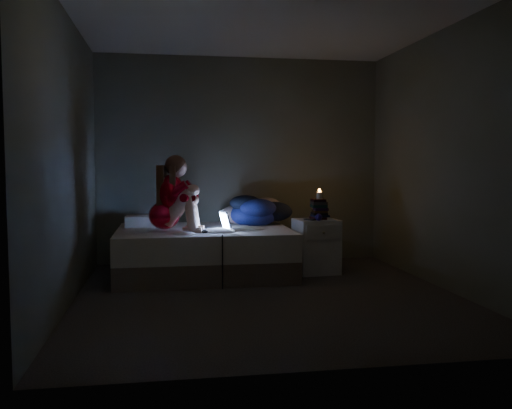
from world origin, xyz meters
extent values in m
cube|color=black|center=(0.00, 0.00, -0.01)|extent=(3.60, 3.80, 0.02)
cube|color=silver|center=(0.00, 0.00, 2.61)|extent=(3.60, 3.80, 0.02)
cube|color=#50563F|center=(0.00, 1.91, 1.30)|extent=(3.60, 0.02, 2.60)
cube|color=#50563F|center=(0.00, -1.91, 1.30)|extent=(3.60, 0.02, 2.60)
cube|color=#50563F|center=(-1.81, 0.00, 1.30)|extent=(0.02, 3.80, 2.60)
cube|color=#50563F|center=(1.81, 0.00, 1.30)|extent=(0.02, 3.80, 2.60)
cube|color=white|center=(-1.20, 1.43, 0.59)|extent=(0.43, 0.31, 0.12)
cube|color=silver|center=(0.75, 1.00, 0.31)|extent=(0.50, 0.46, 0.62)
cylinder|color=beige|center=(0.80, 1.04, 0.89)|extent=(0.07, 0.07, 0.08)
cube|color=black|center=(0.66, 0.95, 0.63)|extent=(0.12, 0.16, 0.01)
sphere|color=navy|center=(0.72, 0.85, 0.66)|extent=(0.08, 0.08, 0.08)
camera|label=1|loc=(-0.95, -5.02, 1.26)|focal=38.24mm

